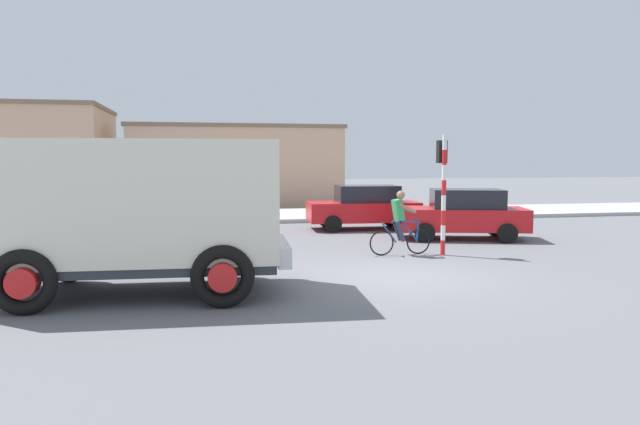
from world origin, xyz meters
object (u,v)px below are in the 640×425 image
object	(u,v)px
truck_foreground	(138,207)
traffic_light_pole	(443,178)
car_white_mid	(463,214)
cyclist	(400,223)
car_red_near	(364,207)

from	to	relation	value
truck_foreground	traffic_light_pole	distance (m)	8.08
truck_foreground	car_white_mid	distance (m)	11.03
truck_foreground	car_white_mid	world-z (taller)	truck_foreground
cyclist	car_white_mid	xyz separation A→B (m)	(3.01, 2.53, -0.05)
car_white_mid	truck_foreground	bearing A→B (deg)	-148.13
traffic_light_pole	cyclist	bearing A→B (deg)	170.85
cyclist	traffic_light_pole	distance (m)	1.65
cyclist	car_red_near	xyz separation A→B (m)	(0.62, 5.68, -0.05)
car_red_near	car_white_mid	size ratio (longest dim) A/B	0.95
cyclist	car_red_near	size ratio (longest dim) A/B	0.42
traffic_light_pole	car_white_mid	bearing A→B (deg)	55.03
cyclist	car_red_near	bearing A→B (deg)	83.75
truck_foreground	cyclist	world-z (taller)	truck_foreground
car_red_near	traffic_light_pole	bearing A→B (deg)	-85.18
car_red_near	car_white_mid	distance (m)	3.96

